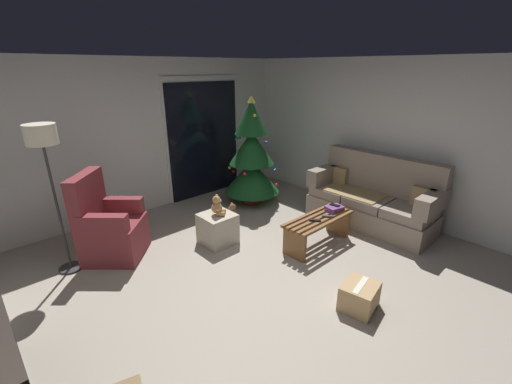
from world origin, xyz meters
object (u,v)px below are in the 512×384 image
at_px(couch, 372,200).
at_px(cell_phone, 335,205).
at_px(coffee_table, 318,227).
at_px(remote_graphite, 328,216).
at_px(teddy_bear_chestnut_by_tree, 232,213).
at_px(book_stack, 335,208).
at_px(teddy_bear_honey, 217,206).
at_px(christmas_tree, 252,158).
at_px(armchair, 109,228).
at_px(floor_lamp, 44,150).
at_px(cardboard_box_taped_mid_floor, 359,296).
at_px(ottoman, 218,229).
at_px(remote_black, 315,220).

xyz_separation_m(couch, cell_phone, (-0.80, 0.15, 0.09)).
height_order(coffee_table, remote_graphite, remote_graphite).
xyz_separation_m(cell_phone, teddy_bear_chestnut_by_tree, (-0.74, 1.44, -0.37)).
xyz_separation_m(book_stack, cell_phone, (0.03, 0.02, 0.04)).
height_order(couch, teddy_bear_honey, couch).
relative_size(book_stack, teddy_bear_honey, 0.95).
bearing_deg(christmas_tree, teddy_bear_honey, -149.61).
xyz_separation_m(armchair, floor_lamp, (-0.51, 0.04, 1.10)).
bearing_deg(couch, coffee_table, 173.17).
bearing_deg(floor_lamp, couch, -25.37).
distance_m(couch, cardboard_box_taped_mid_floor, 2.16).
distance_m(cell_phone, christmas_tree, 1.80).
distance_m(book_stack, cardboard_box_taped_mid_floor, 1.57).
bearing_deg(ottoman, armchair, 151.20).
bearing_deg(floor_lamp, cardboard_box_taped_mid_floor, -54.74).
height_order(floor_lamp, cardboard_box_taped_mid_floor, floor_lamp).
bearing_deg(cell_phone, christmas_tree, 80.46).
height_order(coffee_table, floor_lamp, floor_lamp).
xyz_separation_m(coffee_table, ottoman, (-0.98, 0.99, -0.06)).
relative_size(armchair, teddy_bear_chestnut_by_tree, 3.96).
bearing_deg(teddy_bear_honey, remote_graphite, -44.48).
bearing_deg(coffee_table, book_stack, -1.10).
xyz_separation_m(remote_graphite, teddy_bear_chestnut_by_tree, (-0.46, 1.53, -0.31)).
relative_size(armchair, ottoman, 2.57).
bearing_deg(teddy_bear_honey, ottoman, 134.70).
bearing_deg(coffee_table, couch, -6.83).
height_order(coffee_table, book_stack, book_stack).
xyz_separation_m(teddy_bear_honey, teddy_bear_chestnut_by_tree, (0.62, 0.47, -0.44)).
height_order(ottoman, cardboard_box_taped_mid_floor, ottoman).
xyz_separation_m(remote_graphite, christmas_tree, (0.27, 1.85, 0.42)).
xyz_separation_m(teddy_bear_honey, cardboard_box_taped_mid_floor, (0.24, -2.08, -0.42)).
bearing_deg(remote_black, book_stack, 144.47).
height_order(armchair, teddy_bear_honey, armchair).
height_order(christmas_tree, floor_lamp, christmas_tree).
height_order(book_stack, floor_lamp, floor_lamp).
height_order(couch, teddy_bear_chestnut_by_tree, couch).
distance_m(cell_phone, ottoman, 1.70).
relative_size(cell_phone, ottoman, 0.33).
bearing_deg(christmas_tree, floor_lamp, -178.73).
bearing_deg(book_stack, christmas_tree, 89.51).
xyz_separation_m(book_stack, christmas_tree, (0.02, 1.78, 0.40)).
distance_m(floor_lamp, ottoman, 2.27).
xyz_separation_m(book_stack, teddy_bear_chestnut_by_tree, (-0.71, 1.46, -0.33)).
xyz_separation_m(remote_black, book_stack, (0.48, 0.03, 0.02)).
height_order(remote_black, remote_graphite, same).
height_order(coffee_table, teddy_bear_chestnut_by_tree, coffee_table).
xyz_separation_m(remote_black, christmas_tree, (0.50, 1.81, 0.42)).
relative_size(remote_graphite, cardboard_box_taped_mid_floor, 0.36).
bearing_deg(armchair, teddy_bear_honey, -28.93).
bearing_deg(floor_lamp, armchair, -4.77).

